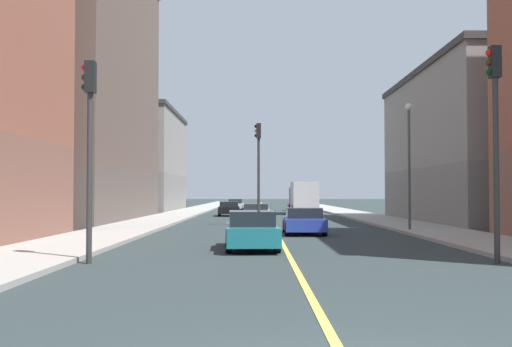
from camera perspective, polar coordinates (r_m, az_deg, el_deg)
sidewalk_left at (r=55.99m, az=9.08°, el=-3.79°), size 3.69×168.00×0.15m
sidewalk_right at (r=55.69m, az=-7.41°, el=-3.80°), size 3.69×168.00×0.15m
lane_center_stripe at (r=55.27m, az=0.86°, el=-3.90°), size 0.16×154.00×0.01m
building_left_mid at (r=44.02m, az=19.55°, el=2.44°), size 8.30×20.43×10.38m
building_right_midblock at (r=46.37m, az=-16.41°, el=8.13°), size 8.30×21.75×19.90m
building_right_distant at (r=68.50m, az=-10.99°, el=1.13°), size 8.30×18.65×10.99m
traffic_light_left_near at (r=18.58m, az=21.24°, el=4.43°), size 0.40×0.32×6.17m
traffic_light_right_near at (r=17.91m, az=-15.55°, el=3.80°), size 0.40×0.32×5.73m
traffic_light_median_far at (r=36.65m, az=-0.00°, el=1.30°), size 0.40×0.32×6.20m
street_lamp_left_near at (r=31.95m, az=13.90°, el=1.99°), size 0.36×0.36×6.42m
car_teal at (r=21.62m, az=-0.66°, el=-5.35°), size 1.98×4.66×1.36m
car_silver at (r=72.18m, az=-2.14°, el=-2.93°), size 1.94×4.15×1.30m
car_white at (r=43.04m, az=-0.19°, el=-3.67°), size 2.00×4.26×1.23m
car_black at (r=53.06m, az=-2.77°, el=-3.33°), size 1.98×4.05×1.27m
car_blue at (r=29.63m, az=4.27°, el=-4.48°), size 1.97×4.18×1.28m
car_red at (r=68.89m, az=3.58°, el=-2.97°), size 1.90×4.37×1.31m
box_truck at (r=58.15m, az=4.23°, el=-2.19°), size 2.42×7.56×3.03m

